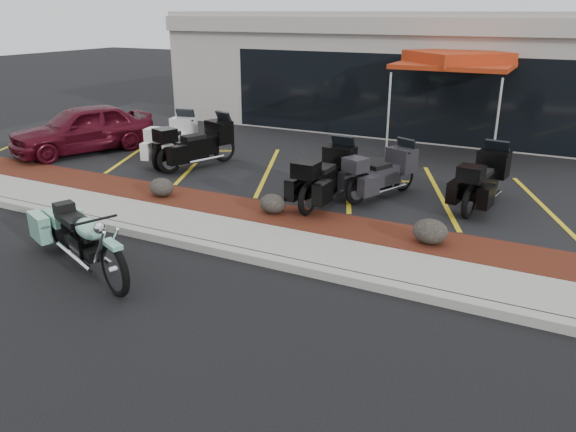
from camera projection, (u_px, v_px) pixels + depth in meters
The scene contains 18 objects.
ground at pixel (218, 281), 8.88m from camera, with size 90.00×90.00×0.00m, color black.
curb at pixel (247, 256), 9.61m from camera, with size 24.00×0.25×0.15m, color gray.
sidewalk at pixel (267, 242), 10.19m from camera, with size 24.00×1.20×0.15m, color gray.
mulch_bed at pixel (296, 221), 11.19m from camera, with size 24.00×1.20×0.16m, color #37150C.
upper_lot at pixel (382, 161), 15.71m from camera, with size 26.00×9.60×0.15m, color black.
dealership_building at pixel (440, 70), 20.28m from camera, with size 18.00×8.16×4.00m.
boulder_left at pixel (162, 187), 12.37m from camera, with size 0.57×0.48×0.41m, color black.
boulder_mid at pixel (273, 204), 11.33m from camera, with size 0.55×0.46×0.39m, color black.
boulder_right at pixel (430, 231), 9.84m from camera, with size 0.62×0.52×0.44m, color black.
hero_cruiser at pixel (114, 262), 8.21m from camera, with size 3.18×0.81×1.12m, color #80C7AA, non-canonical shape.
touring_white at pixel (186, 133), 15.71m from camera, with size 2.27×0.87×1.32m, color white, non-canonical shape.
touring_black_front at pixel (224, 137), 15.06m from camera, with size 2.35×0.90×1.37m, color black, non-canonical shape.
touring_black_mid at pixel (342, 165), 12.43m from camera, with size 2.27×0.87×1.32m, color black, non-canonical shape.
touring_grey at pixel (404, 165), 12.62m from camera, with size 2.10×0.80×1.22m, color #2C2B2F, non-canonical shape.
touring_black_rear at pixel (494, 169), 12.15m from camera, with size 2.21×0.84×1.29m, color black, non-canonical shape.
parked_car at pixel (83, 129), 16.13m from camera, with size 1.61×4.01×1.36m, color #460A16.
traffic_cone at pixel (340, 146), 16.06m from camera, with size 0.31×0.31×0.45m, color orange.
popup_canopy at pixel (457, 61), 15.45m from camera, with size 3.15×3.15×2.83m.
Camera 1 is at (4.64, -6.59, 4.02)m, focal length 35.00 mm.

